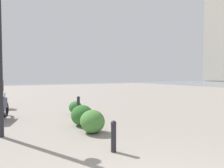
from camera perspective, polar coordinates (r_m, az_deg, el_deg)
bollard_near at (r=4.57m, az=0.45°, el=-14.54°), size 0.13×0.13×0.71m
bollard_mid at (r=8.10m, az=-9.60°, el=-6.43°), size 0.13×0.13×0.88m
shrub_low at (r=6.93m, az=-8.56°, el=-8.85°), size 0.82×0.74×0.70m
shrub_round at (r=6.04m, az=-5.63°, el=-10.62°), size 0.80×0.72×0.68m
shrub_wide at (r=9.15m, az=-10.44°, el=-6.58°), size 0.65×0.59×0.55m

